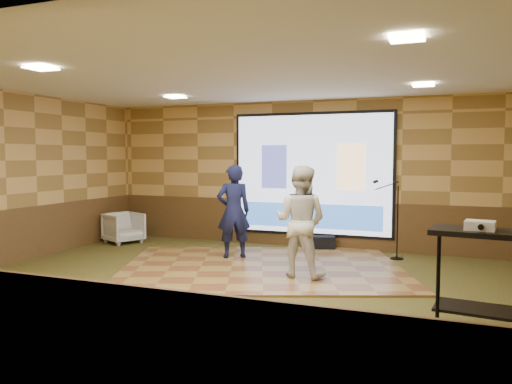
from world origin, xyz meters
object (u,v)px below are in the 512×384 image
at_px(player_left, 234,211).
at_px(player_right, 301,221).
at_px(mic_stand, 394,232).
at_px(dance_floor, 262,267).
at_px(duffel_bag, 324,243).
at_px(projector_screen, 312,176).
at_px(projector, 480,225).
at_px(banquet_chair, 124,228).
at_px(av_table, 485,259).

relative_size(player_left, player_right, 0.99).
bearing_deg(mic_stand, dance_floor, -138.47).
xyz_separation_m(player_left, mic_stand, (2.71, 1.07, -0.38)).
distance_m(player_left, duffel_bag, 2.11).
relative_size(projector_screen, mic_stand, 2.30).
xyz_separation_m(projector, duffel_bag, (-2.61, 4.14, -1.03)).
xyz_separation_m(dance_floor, duffel_bag, (0.58, 1.97, 0.12)).
distance_m(projector_screen, player_right, 2.72).
bearing_deg(dance_floor, projector, -34.28).
height_order(player_right, banquet_chair, player_right).
xyz_separation_m(player_right, av_table, (2.46, -1.70, -0.07)).
distance_m(projector_screen, projector, 5.22).
relative_size(av_table, duffel_bag, 2.55).
xyz_separation_m(player_right, mic_stand, (1.19, 2.02, -0.39)).
xyz_separation_m(banquet_chair, duffel_bag, (4.21, 0.78, -0.19)).
distance_m(projector, banquet_chair, 7.65).
relative_size(dance_floor, av_table, 4.11).
height_order(player_right, projector, player_right).
bearing_deg(player_left, projector_screen, -155.84).
relative_size(player_left, duffel_bag, 3.85).
relative_size(mic_stand, duffel_bag, 3.30).
relative_size(player_right, projector, 5.92).
bearing_deg(dance_floor, player_right, -29.43).
xyz_separation_m(projector_screen, dance_floor, (-0.27, -2.15, -1.46)).
xyz_separation_m(av_table, projector, (-0.06, -0.03, 0.35)).
bearing_deg(banquet_chair, projector, -91.32).
bearing_deg(duffel_bag, projector_screen, 148.60).
bearing_deg(duffel_bag, banquet_chair, -169.56).
bearing_deg(player_right, dance_floor, -23.25).
bearing_deg(av_table, duffel_bag, 122.95).
xyz_separation_m(player_left, projector, (3.92, -2.67, 0.29)).
height_order(player_left, duffel_bag, player_left).
bearing_deg(duffel_bag, mic_stand, -15.84).
relative_size(projector_screen, duffel_bag, 7.58).
bearing_deg(player_right, player_left, -25.51).
distance_m(player_right, av_table, 2.99).
height_order(player_right, duffel_bag, player_right).
height_order(dance_floor, duffel_bag, duffel_bag).
height_order(av_table, projector, projector).
distance_m(av_table, projector, 0.36).
height_order(player_left, player_right, player_right).
bearing_deg(projector_screen, mic_stand, -18.90).
relative_size(projector_screen, player_right, 1.96).
height_order(player_right, av_table, player_right).
bearing_deg(banquet_chair, player_left, -78.56).
relative_size(player_left, av_table, 1.51).
height_order(projector_screen, player_left, projector_screen).
distance_m(dance_floor, duffel_bag, 2.06).
height_order(player_left, av_table, player_left).
bearing_deg(projector_screen, player_left, -121.41).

